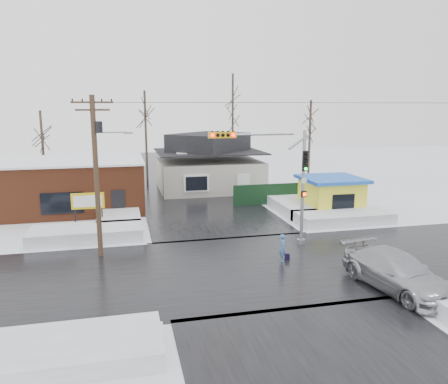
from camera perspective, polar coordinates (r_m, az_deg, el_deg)
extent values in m
plane|color=white|center=(23.69, 3.85, -9.63)|extent=(120.00, 120.00, 0.00)
cube|color=black|center=(23.69, 3.85, -9.61)|extent=(10.00, 120.00, 0.02)
cube|color=black|center=(23.69, 3.85, -9.61)|extent=(120.00, 10.00, 0.02)
cube|color=white|center=(29.37, -17.50, -5.18)|extent=(7.00, 3.00, 0.80)
cube|color=white|center=(33.16, 15.28, -3.20)|extent=(7.00, 3.00, 0.80)
cube|color=white|center=(16.46, -21.03, -18.93)|extent=(7.00, 3.00, 0.70)
cube|color=white|center=(34.11, -13.57, -2.72)|extent=(3.00, 8.00, 0.80)
cube|color=white|center=(36.71, 8.83, -1.56)|extent=(3.00, 8.00, 0.80)
cylinder|color=gray|center=(26.82, 10.26, 0.45)|extent=(0.20, 0.20, 7.00)
cylinder|color=gray|center=(27.63, 10.02, -6.39)|extent=(0.50, 0.50, 0.30)
cylinder|color=gray|center=(25.37, 4.23, 7.51)|extent=(4.60, 0.14, 0.14)
cube|color=gold|center=(24.84, -0.21, 7.47)|extent=(1.60, 0.28, 0.35)
sphere|color=#FF0C0C|center=(24.56, -1.50, 7.42)|extent=(0.20, 0.20, 0.20)
sphere|color=#FF0C0C|center=(24.83, 1.23, 7.46)|extent=(0.20, 0.20, 0.20)
cube|color=black|center=(26.38, 10.56, 4.00)|extent=(0.30, 0.22, 1.20)
sphere|color=#0CE533|center=(26.31, 10.64, 2.99)|extent=(0.18, 0.18, 0.18)
cube|color=black|center=(26.70, 10.40, -0.26)|extent=(0.30, 0.20, 0.35)
cylinder|color=#382619|center=(25.00, -16.32, 1.73)|extent=(0.28, 0.28, 9.00)
cube|color=#382619|center=(24.69, -16.84, 11.16)|extent=(2.20, 0.10, 0.10)
cube|color=#382619|center=(24.69, -16.79, 10.23)|extent=(1.80, 0.10, 0.10)
cylinder|color=black|center=(24.70, -16.09, 8.18)|extent=(0.44, 0.44, 0.60)
cylinder|color=gray|center=(24.70, -14.53, 7.56)|extent=(1.80, 0.08, 0.08)
cube|color=gray|center=(24.70, -12.42, 7.53)|extent=(0.50, 0.22, 0.12)
cube|color=brown|center=(37.96, -19.72, 0.79)|extent=(12.00, 8.00, 4.00)
cube|color=white|center=(37.66, -19.92, 3.86)|extent=(12.20, 8.20, 0.15)
cube|color=black|center=(34.15, -20.37, -1.38)|extent=(3.00, 0.08, 1.60)
cube|color=black|center=(33.93, -13.62, -1.58)|extent=(1.00, 0.08, 2.20)
cylinder|color=black|center=(31.73, -18.86, -3.13)|extent=(0.10, 0.10, 1.80)
cylinder|color=black|center=(31.59, -15.61, -2.99)|extent=(0.10, 0.10, 1.80)
cube|color=gold|center=(31.41, -17.36, -1.11)|extent=(2.20, 0.18, 1.10)
cube|color=white|center=(31.30, -17.37, -1.16)|extent=(1.90, 0.02, 0.80)
cube|color=#B9B6A7|center=(44.54, -1.96, 2.24)|extent=(10.00, 8.00, 3.00)
cube|color=black|center=(44.23, -1.98, 5.32)|extent=(10.40, 8.40, 0.12)
pyramid|color=black|center=(44.14, -1.99, 6.56)|extent=(9.00, 7.00, 1.80)
cube|color=brown|center=(45.83, 1.72, 6.78)|extent=(0.70, 0.70, 1.40)
cube|color=white|center=(40.27, -3.62, 1.13)|extent=(2.40, 0.12, 1.60)
cube|color=yellow|center=(35.77, 13.79, -0.61)|extent=(4.00, 4.00, 2.60)
cube|color=#1839B9|center=(35.51, 13.90, 1.68)|extent=(4.60, 4.60, 0.25)
cube|color=black|center=(34.02, 15.33, -1.29)|extent=(1.80, 0.06, 1.20)
cube|color=black|center=(38.25, 7.04, -0.23)|extent=(8.00, 0.12, 1.80)
cylinder|color=#332821|center=(47.34, -10.15, 6.87)|extent=(0.24, 0.24, 10.00)
cylinder|color=#332821|center=(50.79, 1.14, 8.45)|extent=(0.24, 0.24, 12.00)
cylinder|color=#332821|center=(45.32, 11.09, 6.02)|extent=(0.24, 0.24, 9.00)
cylinder|color=#332821|center=(45.97, -22.54, 4.82)|extent=(0.24, 0.24, 8.00)
imported|color=#4173B6|center=(24.31, 7.68, -7.27)|extent=(0.50, 0.63, 1.52)
imported|color=#A8A9AF|center=(22.03, 21.62, -9.69)|extent=(3.32, 6.21, 1.71)
cube|color=black|center=(24.70, 8.25, -8.42)|extent=(0.30, 0.21, 0.35)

